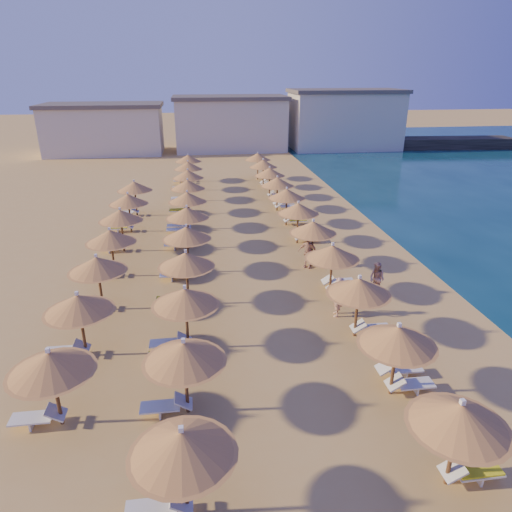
{
  "coord_description": "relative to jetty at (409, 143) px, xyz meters",
  "views": [
    {
      "loc": [
        -2.97,
        -18.45,
        10.56
      ],
      "look_at": [
        0.04,
        4.0,
        1.3
      ],
      "focal_mm": 32.0,
      "sensor_mm": 36.0,
      "label": 1
    }
  ],
  "objects": [
    {
      "name": "parasol_row_east",
      "position": [
        -24.4,
        -37.82,
        1.55
      ],
      "size": [
        2.7,
        44.52,
        2.85
      ],
      "color": "brown",
      "rests_on": "ground"
    },
    {
      "name": "beachgoer_b",
      "position": [
        -22.06,
        -43.7,
        0.1
      ],
      "size": [
        0.99,
        1.05,
        1.71
      ],
      "primitive_type": "imported",
      "rotation": [
        0.0,
        0.0,
        -1.0
      ],
      "color": "tan",
      "rests_on": "ground"
    },
    {
      "name": "parasol_row_inland",
      "position": [
        -35.48,
        -39.72,
        1.55
      ],
      "size": [
        2.7,
        25.51,
        2.85
      ],
      "color": "brown",
      "rests_on": "ground"
    },
    {
      "name": "hotel_blocks",
      "position": [
        -24.66,
        2.01,
        2.95
      ],
      "size": [
        48.82,
        9.35,
        8.1
      ],
      "color": "beige",
      "rests_on": "ground"
    },
    {
      "name": "parasol_row_west",
      "position": [
        -31.46,
        -37.82,
        1.55
      ],
      "size": [
        2.7,
        44.52,
        2.85
      ],
      "color": "brown",
      "rests_on": "ground"
    },
    {
      "name": "jetty",
      "position": [
        0.0,
        0.0,
        0.0
      ],
      "size": [
        30.2,
        5.97,
        1.5
      ],
      "primitive_type": "cube",
      "rotation": [
        0.0,
        0.0,
        -0.07
      ],
      "color": "black",
      "rests_on": "ground"
    },
    {
      "name": "beachgoer_c",
      "position": [
        -24.68,
        -39.87,
        0.19
      ],
      "size": [
        1.18,
        0.95,
        1.88
      ],
      "primitive_type": "imported",
      "rotation": [
        0.0,
        0.0,
        -0.53
      ],
      "color": "tan",
      "rests_on": "ground"
    },
    {
      "name": "beachgoer_a",
      "position": [
        -24.66,
        -45.52,
        0.21
      ],
      "size": [
        0.61,
        0.79,
        1.92
      ],
      "primitive_type": "imported",
      "rotation": [
        0.0,
        0.0,
        -1.81
      ],
      "color": "tan",
      "rests_on": "ground"
    },
    {
      "name": "loungers",
      "position": [
        -29.3,
        -38.35,
        -0.41
      ],
      "size": [
        14.18,
        42.43,
        0.66
      ],
      "color": "white",
      "rests_on": "ground"
    },
    {
      "name": "ground",
      "position": [
        -27.85,
        -44.97,
        -0.75
      ],
      "size": [
        220.0,
        220.0,
        0.0
      ],
      "primitive_type": "plane",
      "color": "tan",
      "rests_on": "ground"
    }
  ]
}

